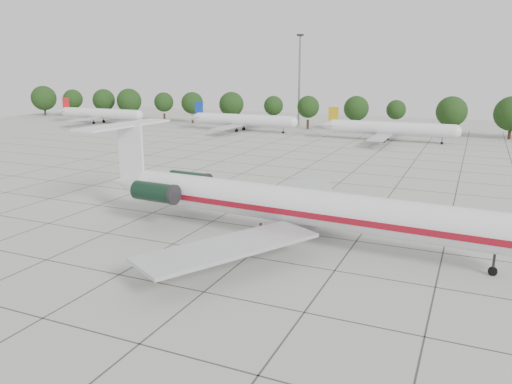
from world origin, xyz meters
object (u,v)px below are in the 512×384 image
Objects in this scene: bg_airliner_a at (100,114)px; bg_airliner_b at (243,120)px; bg_airliner_c at (390,129)px; floodlight_mast at (299,75)px; main_airliner at (279,203)px.

bg_airliner_a is 1.00× the size of bg_airliner_b.
floodlight_mast reaches higher than bg_airliner_c.
main_airliner is 99.91m from floodlight_mast.
main_airliner is 114.68m from bg_airliner_a.
bg_airliner_a is 85.60m from bg_airliner_c.
floodlight_mast is at bearing 64.66° from bg_airliner_b.
floodlight_mast is (55.98, 19.51, 11.37)m from bg_airliner_a.
bg_airliner_a is at bearing 178.25° from bg_airliner_c.
bg_airliner_c is 38.66m from floodlight_mast.
bg_airliner_c is at bearing -4.79° from bg_airliner_b.
main_airliner is 1.59× the size of bg_airliner_a.
bg_airliner_c is (38.53, -3.23, 0.00)m from bg_airliner_b.
main_airliner is at bearing -71.93° from floodlight_mast.
floodlight_mast reaches higher than main_airliner.
floodlight_mast is at bearing 111.83° from main_airliner.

